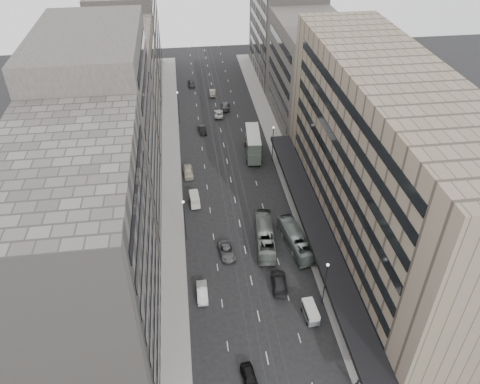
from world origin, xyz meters
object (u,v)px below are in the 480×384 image
bus_near (295,240)px  sedan_2 (227,251)px  sedan_1 (202,292)px  double_decker (253,144)px  sedan_0 (250,378)px  panel_van (195,199)px  vw_microbus (310,312)px  bus_far (265,236)px

bus_near → sedan_2: (-11.66, -0.40, -0.85)m
bus_near → sedan_1: size_ratio=2.46×
bus_near → sedan_2: bearing=-5.7°
double_decker → sedan_2: 31.78m
sedan_0 → sedan_1: bearing=101.7°
panel_van → sedan_2: (4.56, -14.24, -0.59)m
bus_near → double_decker: 30.12m
bus_near → sedan_2: bus_near is taller
vw_microbus → sedan_1: vw_microbus is taller
sedan_1 → sedan_2: size_ratio=0.90×
double_decker → sedan_0: 54.40m
double_decker → vw_microbus: 44.91m
bus_near → sedan_0: bus_near is taller
bus_far → panel_van: (-11.24, 12.36, -0.35)m
bus_near → sedan_0: bearing=56.8°
bus_far → sedan_1: bus_far is taller
double_decker → panel_van: 21.18m
double_decker → vw_microbus: size_ratio=2.58×
sedan_2 → double_decker: bearing=68.1°
double_decker → sedan_1: 41.22m
bus_near → sedan_1: bearing=20.8°
bus_near → bus_far: size_ratio=0.95×
sedan_1 → sedan_2: (4.64, 8.44, -0.04)m
double_decker → sedan_2: double_decker is taller
bus_near → bus_far: 5.19m
panel_van → sedan_2: 14.96m
bus_far → vw_microbus: 16.78m
vw_microbus → sedan_2: 17.86m
sedan_0 → sedan_1: (-5.00, 14.84, 0.01)m
bus_near → vw_microbus: bus_near is taller
sedan_0 → sedan_2: bearing=84.0°
double_decker → vw_microbus: double_decker is taller
bus_far → sedan_1: (-11.32, -10.31, -0.90)m
sedan_0 → double_decker: bearing=73.9°
double_decker → panel_van: bearing=-125.2°
bus_near → double_decker: bearing=-92.7°
bus_near → sedan_2: size_ratio=2.21×
sedan_1 → bus_near: bearing=28.8°
bus_far → panel_van: size_ratio=3.08×
double_decker → panel_van: size_ratio=2.70×
bus_far → double_decker: 28.63m
panel_van → sedan_1: panel_van is taller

